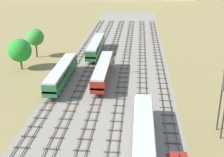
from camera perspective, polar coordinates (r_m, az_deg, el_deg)
The scene contains 15 objects.
ground_plane at distance 78.03m, azimuth 0.72°, elevation 1.94°, with size 480.00×480.00×0.00m, color olive.
ballast_bed at distance 78.03m, azimuth 0.72°, elevation 1.94°, with size 26.06×176.00×0.01m, color gray.
track_far_left at distance 80.45m, azimuth -7.09°, elevation 2.48°, with size 2.40×126.00×0.29m.
track_left at distance 79.66m, azimuth -3.98°, elevation 2.40°, with size 2.40×126.00×0.29m.
track_centre_left at distance 79.11m, azimuth -0.82°, elevation 2.32°, with size 2.40×126.00×0.29m.
track_centre at distance 78.81m, azimuth 2.38°, elevation 2.23°, with size 2.40×126.00×0.29m.
track_centre_right at distance 78.75m, azimuth 5.59°, elevation 2.13°, with size 2.40×126.00×0.29m.
track_right at distance 78.94m, azimuth 8.79°, elevation 2.02°, with size 2.40×126.00×0.29m.
diesel_railcar_centre_right_near at distance 45.03m, azimuth 5.86°, elevation -9.83°, with size 2.96×20.50×3.80m.
diesel_railcar_far_left_mid at distance 68.17m, azimuth -9.30°, elevation 1.07°, with size 2.96×20.50×3.80m.
diesel_railcar_centre_left_midfar at distance 68.88m, azimuth -1.67°, elevation 1.56°, with size 2.96×20.50×3.80m.
diesel_railcar_left_far at distance 88.47m, azimuth -3.03°, elevation 6.01°, with size 2.96×20.50×3.80m.
signal_post_nearest at distance 72.88m, azimuth 0.48°, elevation 3.41°, with size 0.28×0.47×5.46m.
lineside_tree_0 at distance 79.06m, azimuth -16.67°, elevation 5.00°, with size 5.75×5.75×7.76m.
lineside_tree_1 at distance 87.90m, azimuth -13.98°, elevation 7.40°, with size 4.65×4.65×8.05m.
Camera 1 is at (5.46, -17.47, 25.72)m, focal length 49.49 mm.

